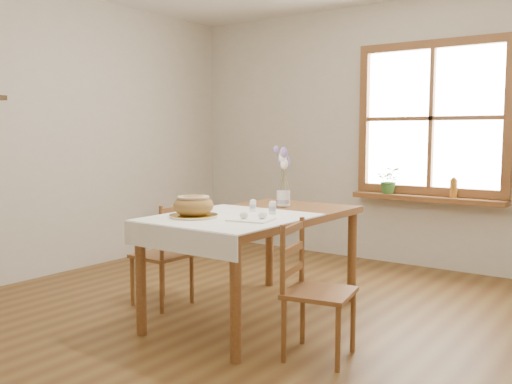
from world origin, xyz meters
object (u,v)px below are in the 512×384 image
flower_vase (283,199)px  chair_right (320,291)px  chair_left (162,253)px  bread_plate (194,216)px  dining_table (256,225)px

flower_vase → chair_right: bearing=-45.8°
chair_left → chair_right: chair_right is taller
bread_plate → chair_left: bearing=155.0°
bread_plate → flower_vase: size_ratio=2.75×
bread_plate → chair_right: bearing=4.0°
chair_left → dining_table: bearing=105.3°
dining_table → flower_vase: bearing=94.2°
dining_table → bread_plate: (-0.18, -0.46, 0.10)m
chair_left → flower_vase: 1.02m
chair_right → bread_plate: bearing=82.6°
dining_table → flower_vase: flower_vase is taller
dining_table → chair_right: 0.88m
chair_right → flower_vase: flower_vase is taller
chair_right → flower_vase: 1.17m
dining_table → bread_plate: 0.50m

